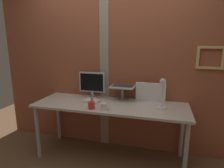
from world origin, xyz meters
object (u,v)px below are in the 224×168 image
at_px(whiteboard_panel, 150,92).
at_px(coffee_mug, 104,107).
at_px(monitor, 92,84).
at_px(desk_lamp, 162,91).
at_px(pen_cup, 91,105).
at_px(laptop, 124,83).

height_order(whiteboard_panel, coffee_mug, whiteboard_panel).
height_order(monitor, coffee_mug, monitor).
relative_size(whiteboard_panel, coffee_mug, 3.47).
bearing_deg(coffee_mug, desk_lamp, 14.87).
bearing_deg(pen_cup, monitor, 109.72).
relative_size(desk_lamp, pen_cup, 2.25).
xyz_separation_m(whiteboard_panel, desk_lamp, (0.15, -0.29, 0.10)).
xyz_separation_m(whiteboard_panel, pen_cup, (-0.67, -0.47, -0.09)).
xyz_separation_m(monitor, desk_lamp, (0.98, -0.26, 0.03)).
height_order(desk_lamp, coffee_mug, desk_lamp).
distance_m(pen_cup, coffee_mug, 0.16).
bearing_deg(whiteboard_panel, monitor, -177.91).
distance_m(laptop, desk_lamp, 0.63).
bearing_deg(pen_cup, laptop, 60.30).
xyz_separation_m(laptop, pen_cup, (-0.29, -0.51, -0.19)).
bearing_deg(desk_lamp, pen_cup, -167.97).
relative_size(monitor, pen_cup, 2.21).
bearing_deg(coffee_mug, monitor, 126.06).
xyz_separation_m(laptop, desk_lamp, (0.54, -0.33, 0.00)).
xyz_separation_m(laptop, whiteboard_panel, (0.38, -0.04, -0.10)).
xyz_separation_m(monitor, pen_cup, (0.16, -0.44, -0.16)).
bearing_deg(laptop, whiteboard_panel, -6.00).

